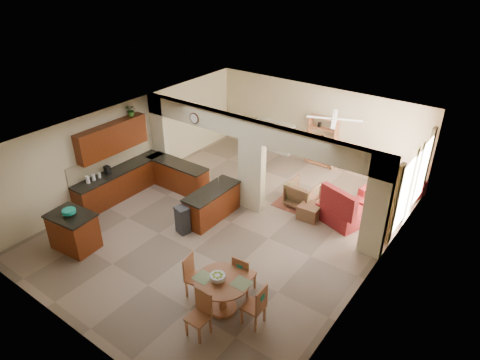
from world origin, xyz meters
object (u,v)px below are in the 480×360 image
Objects in this scene: kitchen_island at (74,231)px; sofa at (390,194)px; dining_table at (222,290)px; armchair at (302,194)px.

kitchen_island reaches higher than sofa.
dining_table is at bearing 1.56° from kitchen_island.
dining_table reaches higher than sofa.
sofa is (1.44, 6.34, -0.15)m from dining_table.
dining_table is at bearing 178.90° from sofa.
kitchen_island is 0.47× the size of sofa.
kitchen_island is 4.48m from dining_table.
sofa is (5.88, 6.90, -0.12)m from kitchen_island.
armchair is at bearing 138.19° from sofa.
dining_table is 1.38× the size of armchair.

